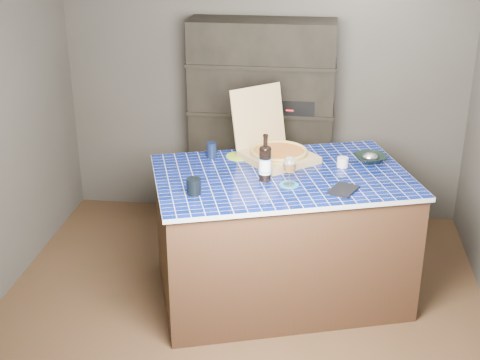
# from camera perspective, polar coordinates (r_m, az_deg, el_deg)

# --- Properties ---
(room) EXTENTS (3.50, 3.50, 3.50)m
(room) POSITION_cam_1_polar(r_m,az_deg,el_deg) (4.21, -0.13, 2.66)
(room) COLOR #4E3121
(room) RESTS_ON ground
(shelving_unit) EXTENTS (1.20, 0.41, 1.80)m
(shelving_unit) POSITION_cam_1_polar(r_m,az_deg,el_deg) (5.75, 1.87, 4.69)
(shelving_unit) COLOR black
(shelving_unit) RESTS_ON floor
(kitchen_island) EXTENTS (1.99, 1.58, 0.95)m
(kitchen_island) POSITION_cam_1_polar(r_m,az_deg,el_deg) (4.80, 3.49, -4.78)
(kitchen_island) COLOR #42251A
(kitchen_island) RESTS_ON floor
(pizza_box) EXTENTS (0.69, 0.70, 0.48)m
(pizza_box) POSITION_cam_1_polar(r_m,az_deg,el_deg) (4.85, 3.14, 2.54)
(pizza_box) COLOR tan
(pizza_box) RESTS_ON kitchen_island
(mead_bottle) EXTENTS (0.09, 0.09, 0.33)m
(mead_bottle) POSITION_cam_1_polar(r_m,az_deg,el_deg) (4.45, 2.16, 1.49)
(mead_bottle) COLOR black
(mead_bottle) RESTS_ON kitchen_island
(teal_trivet) EXTENTS (0.13, 0.13, 0.01)m
(teal_trivet) POSITION_cam_1_polar(r_m,az_deg,el_deg) (4.43, 4.21, -0.42)
(teal_trivet) COLOR teal
(teal_trivet) RESTS_ON kitchen_island
(wine_glass) EXTENTS (0.09, 0.09, 0.20)m
(wine_glass) POSITION_cam_1_polar(r_m,az_deg,el_deg) (4.38, 4.26, 1.23)
(wine_glass) COLOR white
(wine_glass) RESTS_ON teal_trivet
(tumbler) EXTENTS (0.09, 0.09, 0.10)m
(tumbler) POSITION_cam_1_polar(r_m,az_deg,el_deg) (4.29, -3.97, -0.54)
(tumbler) COLOR black
(tumbler) RESTS_ON kitchen_island
(dvd_case) EXTENTS (0.22, 0.25, 0.02)m
(dvd_case) POSITION_cam_1_polar(r_m,az_deg,el_deg) (4.39, 8.82, -0.84)
(dvd_case) COLOR black
(dvd_case) RESTS_ON kitchen_island
(bowl) EXTENTS (0.30, 0.30, 0.05)m
(bowl) POSITION_cam_1_polar(r_m,az_deg,el_deg) (4.90, 11.04, 1.83)
(bowl) COLOR black
(bowl) RESTS_ON kitchen_island
(foil_contents) EXTENTS (0.12, 0.10, 0.05)m
(foil_contents) POSITION_cam_1_polar(r_m,az_deg,el_deg) (4.89, 11.05, 1.97)
(foil_contents) COLOR silver
(foil_contents) RESTS_ON bowl
(white_jar) EXTENTS (0.08, 0.08, 0.07)m
(white_jar) POSITION_cam_1_polar(r_m,az_deg,el_deg) (4.77, 8.75, 1.51)
(white_jar) COLOR silver
(white_jar) RESTS_ON kitchen_island
(navy_cup) EXTENTS (0.07, 0.07, 0.11)m
(navy_cup) POSITION_cam_1_polar(r_m,az_deg,el_deg) (4.88, -2.44, 2.57)
(navy_cup) COLOR black
(navy_cup) RESTS_ON kitchen_island
(green_trivet) EXTENTS (0.19, 0.19, 0.01)m
(green_trivet) POSITION_cam_1_polar(r_m,az_deg,el_deg) (4.91, -0.10, 2.05)
(green_trivet) COLOR #95B727
(green_trivet) RESTS_ON kitchen_island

